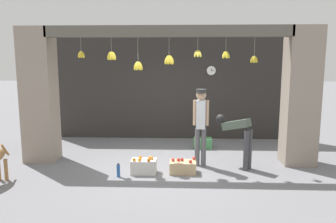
{
  "coord_description": "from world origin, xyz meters",
  "views": [
    {
      "loc": [
        0.32,
        -7.01,
        2.32
      ],
      "look_at": [
        0.0,
        0.39,
        1.16
      ],
      "focal_mm": 35.0,
      "sensor_mm": 36.0,
      "label": 1
    }
  ],
  "objects_px": {
    "shopkeeper": "(201,121)",
    "water_bottle": "(118,171)",
    "produce_box_green": "(203,143)",
    "fruit_crate_oranges": "(144,166)",
    "fruit_crate_apples": "(183,167)",
    "worker_stooping": "(238,133)",
    "wall_clock": "(211,71)"
  },
  "relations": [
    {
      "from": "fruit_crate_oranges",
      "to": "water_bottle",
      "type": "relative_size",
      "value": 1.84
    },
    {
      "from": "produce_box_green",
      "to": "fruit_crate_apples",
      "type": "bearing_deg",
      "value": -104.97
    },
    {
      "from": "wall_clock",
      "to": "shopkeeper",
      "type": "bearing_deg",
      "value": -99.55
    },
    {
      "from": "shopkeeper",
      "to": "produce_box_green",
      "type": "relative_size",
      "value": 3.53
    },
    {
      "from": "water_bottle",
      "to": "wall_clock",
      "type": "distance_m",
      "value": 4.38
    },
    {
      "from": "fruit_crate_oranges",
      "to": "water_bottle",
      "type": "bearing_deg",
      "value": -154.47
    },
    {
      "from": "fruit_crate_oranges",
      "to": "fruit_crate_apples",
      "type": "height_order",
      "value": "fruit_crate_oranges"
    },
    {
      "from": "fruit_crate_oranges",
      "to": "wall_clock",
      "type": "relative_size",
      "value": 1.86
    },
    {
      "from": "fruit_crate_apples",
      "to": "worker_stooping",
      "type": "bearing_deg",
      "value": 19.71
    },
    {
      "from": "fruit_crate_apples",
      "to": "water_bottle",
      "type": "relative_size",
      "value": 1.94
    },
    {
      "from": "produce_box_green",
      "to": "water_bottle",
      "type": "distance_m",
      "value": 2.93
    },
    {
      "from": "worker_stooping",
      "to": "fruit_crate_oranges",
      "type": "distance_m",
      "value": 2.14
    },
    {
      "from": "wall_clock",
      "to": "fruit_crate_oranges",
      "type": "bearing_deg",
      "value": -117.6
    },
    {
      "from": "shopkeeper",
      "to": "produce_box_green",
      "type": "height_order",
      "value": "shopkeeper"
    },
    {
      "from": "fruit_crate_apples",
      "to": "produce_box_green",
      "type": "distance_m",
      "value": 2.06
    },
    {
      "from": "water_bottle",
      "to": "produce_box_green",
      "type": "bearing_deg",
      "value": 51.4
    },
    {
      "from": "shopkeeper",
      "to": "produce_box_green",
      "type": "bearing_deg",
      "value": -90.32
    },
    {
      "from": "shopkeeper",
      "to": "worker_stooping",
      "type": "relative_size",
      "value": 1.52
    },
    {
      "from": "worker_stooping",
      "to": "fruit_crate_oranges",
      "type": "relative_size",
      "value": 2.19
    },
    {
      "from": "shopkeeper",
      "to": "wall_clock",
      "type": "height_order",
      "value": "wall_clock"
    },
    {
      "from": "produce_box_green",
      "to": "wall_clock",
      "type": "xyz_separation_m",
      "value": [
        0.28,
        1.05,
        1.89
      ]
    },
    {
      "from": "worker_stooping",
      "to": "wall_clock",
      "type": "height_order",
      "value": "wall_clock"
    },
    {
      "from": "fruit_crate_oranges",
      "to": "wall_clock",
      "type": "bearing_deg",
      "value": 62.4
    },
    {
      "from": "shopkeeper",
      "to": "wall_clock",
      "type": "relative_size",
      "value": 6.18
    },
    {
      "from": "shopkeeper",
      "to": "water_bottle",
      "type": "bearing_deg",
      "value": 30.35
    },
    {
      "from": "worker_stooping",
      "to": "fruit_crate_oranges",
      "type": "xyz_separation_m",
      "value": [
        -2.0,
        -0.49,
        -0.6
      ]
    },
    {
      "from": "fruit_crate_oranges",
      "to": "wall_clock",
      "type": "distance_m",
      "value": 3.98
    },
    {
      "from": "fruit_crate_apples",
      "to": "wall_clock",
      "type": "height_order",
      "value": "wall_clock"
    },
    {
      "from": "worker_stooping",
      "to": "fruit_crate_apples",
      "type": "distance_m",
      "value": 1.41
    },
    {
      "from": "fruit_crate_oranges",
      "to": "water_bottle",
      "type": "distance_m",
      "value": 0.54
    },
    {
      "from": "fruit_crate_oranges",
      "to": "fruit_crate_apples",
      "type": "bearing_deg",
      "value": 4.78
    },
    {
      "from": "water_bottle",
      "to": "worker_stooping",
      "type": "bearing_deg",
      "value": 16.29
    }
  ]
}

